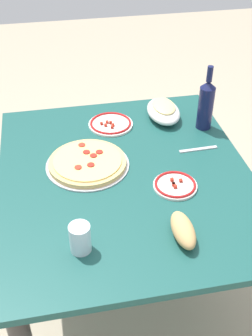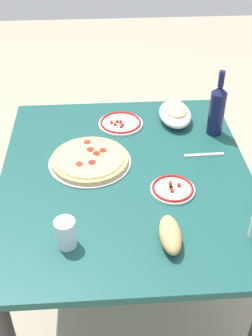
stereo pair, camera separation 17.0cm
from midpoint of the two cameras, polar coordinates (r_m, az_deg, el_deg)
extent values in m
plane|color=tan|center=(2.22, -2.26, -15.28)|extent=(8.00, 8.00, 0.00)
cube|color=#194C47|center=(1.72, -2.81, -1.29)|extent=(1.17, 1.00, 0.03)
cylinder|color=#33302D|center=(2.36, -15.20, -1.34)|extent=(0.07, 0.07, 0.68)
cylinder|color=#33302D|center=(2.43, 5.86, 1.15)|extent=(0.07, 0.07, 0.68)
cylinder|color=#B7B7BC|center=(1.77, -7.86, 0.31)|extent=(0.34, 0.34, 0.01)
cylinder|color=#DBB26B|center=(1.76, -7.89, 0.62)|extent=(0.32, 0.32, 0.02)
cylinder|color=#EACC75|center=(1.76, -7.93, 0.93)|extent=(0.28, 0.28, 0.01)
cylinder|color=maroon|center=(1.77, -7.09, 1.56)|extent=(0.03, 0.03, 0.00)
cylinder|color=maroon|center=(1.79, -6.28, 2.04)|extent=(0.03, 0.03, 0.00)
cylinder|color=#B22D1E|center=(1.84, -8.54, 2.98)|extent=(0.03, 0.03, 0.00)
cylinder|color=maroon|center=(1.72, -7.52, 0.32)|extent=(0.03, 0.03, 0.00)
cylinder|color=maroon|center=(1.80, -7.98, 2.02)|extent=(0.03, 0.03, 0.00)
cylinder|color=#B22D1E|center=(1.72, -9.21, -0.01)|extent=(0.03, 0.03, 0.00)
ellipsoid|color=white|center=(2.06, 2.63, 7.47)|extent=(0.24, 0.15, 0.07)
ellipsoid|color=#AD2819|center=(2.05, 2.64, 7.76)|extent=(0.20, 0.12, 0.03)
ellipsoid|color=#EFD684|center=(2.04, 2.66, 8.20)|extent=(0.17, 0.10, 0.02)
cylinder|color=#141942|center=(1.97, 8.10, 7.84)|extent=(0.07, 0.07, 0.20)
cone|color=#141942|center=(1.91, 8.40, 10.85)|extent=(0.07, 0.07, 0.03)
cylinder|color=#141942|center=(1.89, 8.54, 12.20)|extent=(0.03, 0.03, 0.07)
cylinder|color=silver|center=(1.40, -9.62, -9.34)|extent=(0.07, 0.07, 0.10)
cylinder|color=white|center=(1.65, 3.64, -2.49)|extent=(0.17, 0.17, 0.01)
torus|color=red|center=(1.65, 3.66, -2.28)|extent=(0.16, 0.16, 0.01)
cube|color=#AD2819|center=(1.64, 3.42, -2.29)|extent=(0.01, 0.01, 0.01)
cube|color=#AD2819|center=(1.66, 3.24, -1.68)|extent=(0.01, 0.01, 0.01)
cube|color=#AD2819|center=(1.66, 4.41, -1.79)|extent=(0.01, 0.01, 0.01)
cube|color=#AD2819|center=(1.63, 3.63, -2.61)|extent=(0.01, 0.01, 0.01)
cube|color=#AD2819|center=(1.64, 3.43, -2.31)|extent=(0.01, 0.01, 0.01)
cylinder|color=white|center=(2.02, -4.56, 5.71)|extent=(0.21, 0.21, 0.01)
torus|color=red|center=(2.01, -4.57, 5.90)|extent=(0.19, 0.19, 0.01)
cube|color=#AD2819|center=(2.01, -4.57, 5.98)|extent=(0.01, 0.01, 0.01)
cube|color=#AD2819|center=(1.99, -4.20, 5.66)|extent=(0.01, 0.01, 0.01)
cube|color=#AD2819|center=(2.01, -4.95, 6.03)|extent=(0.01, 0.01, 0.01)
cube|color=#AD2819|center=(1.98, -4.40, 5.38)|extent=(0.01, 0.01, 0.01)
cube|color=#AD2819|center=(1.99, -5.18, 5.61)|extent=(0.01, 0.01, 0.01)
cube|color=#AD2819|center=(2.01, -5.71, 5.85)|extent=(0.01, 0.01, 0.01)
ellipsoid|color=tan|center=(1.44, 4.25, -8.38)|extent=(0.17, 0.07, 0.07)
cube|color=#B7B7BC|center=(1.86, 7.04, 2.40)|extent=(0.02, 0.17, 0.00)
camera|label=1|loc=(0.08, -92.86, -2.21)|focal=45.83mm
camera|label=2|loc=(0.08, 87.14, 2.21)|focal=45.83mm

